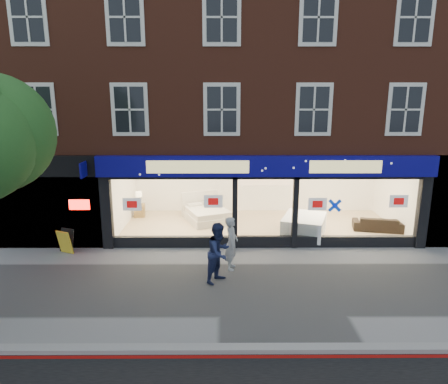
{
  "coord_description": "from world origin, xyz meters",
  "views": [
    {
      "loc": [
        -1.49,
        -10.27,
        5.22
      ],
      "look_at": [
        -1.43,
        2.5,
        2.15
      ],
      "focal_mm": 32.0,
      "sensor_mm": 36.0,
      "label": 1
    }
  ],
  "objects_px": {
    "a_board": "(66,241)",
    "mattress_stack": "(304,225)",
    "display_bed": "(206,213)",
    "pedestrian_blue": "(219,252)",
    "pedestrian_grey": "(231,243)",
    "sofa": "(378,224)"
  },
  "relations": [
    {
      "from": "a_board",
      "to": "mattress_stack",
      "type": "bearing_deg",
      "value": 33.1
    },
    {
      "from": "display_bed",
      "to": "mattress_stack",
      "type": "distance_m",
      "value": 4.17
    },
    {
      "from": "pedestrian_blue",
      "to": "pedestrian_grey",
      "type": "bearing_deg",
      "value": 12.22
    },
    {
      "from": "pedestrian_grey",
      "to": "display_bed",
      "type": "bearing_deg",
      "value": 19.46
    },
    {
      "from": "mattress_stack",
      "to": "sofa",
      "type": "relative_size",
      "value": 1.21
    },
    {
      "from": "mattress_stack",
      "to": "pedestrian_grey",
      "type": "bearing_deg",
      "value": -135.03
    },
    {
      "from": "display_bed",
      "to": "pedestrian_blue",
      "type": "distance_m",
      "value": 5.53
    },
    {
      "from": "a_board",
      "to": "pedestrian_grey",
      "type": "relative_size",
      "value": 0.5
    },
    {
      "from": "sofa",
      "to": "a_board",
      "type": "height_order",
      "value": "a_board"
    },
    {
      "from": "sofa",
      "to": "a_board",
      "type": "bearing_deg",
      "value": 21.78
    },
    {
      "from": "pedestrian_grey",
      "to": "pedestrian_blue",
      "type": "relative_size",
      "value": 0.95
    },
    {
      "from": "mattress_stack",
      "to": "pedestrian_grey",
      "type": "height_order",
      "value": "pedestrian_grey"
    },
    {
      "from": "mattress_stack",
      "to": "pedestrian_blue",
      "type": "xyz_separation_m",
      "value": [
        -3.18,
        -3.68,
        0.41
      ]
    },
    {
      "from": "sofa",
      "to": "mattress_stack",
      "type": "bearing_deg",
      "value": 21.42
    },
    {
      "from": "display_bed",
      "to": "pedestrian_grey",
      "type": "height_order",
      "value": "pedestrian_grey"
    },
    {
      "from": "a_board",
      "to": "pedestrian_grey",
      "type": "bearing_deg",
      "value": 9.94
    },
    {
      "from": "pedestrian_grey",
      "to": "pedestrian_blue",
      "type": "bearing_deg",
      "value": 164.79
    },
    {
      "from": "display_bed",
      "to": "mattress_stack",
      "type": "bearing_deg",
      "value": -48.06
    },
    {
      "from": "sofa",
      "to": "pedestrian_grey",
      "type": "bearing_deg",
      "value": 41.46
    },
    {
      "from": "sofa",
      "to": "pedestrian_grey",
      "type": "distance_m",
      "value": 6.71
    },
    {
      "from": "pedestrian_blue",
      "to": "sofa",
      "type": "bearing_deg",
      "value": -20.61
    },
    {
      "from": "pedestrian_blue",
      "to": "mattress_stack",
      "type": "bearing_deg",
      "value": -5.59
    }
  ]
}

